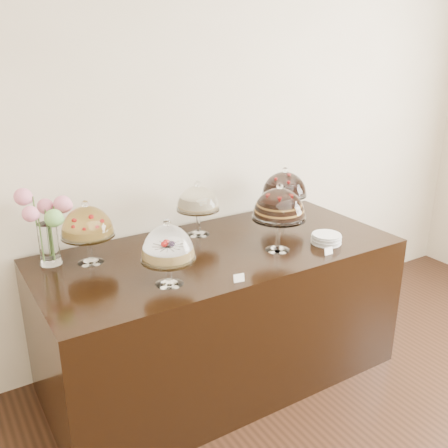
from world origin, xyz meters
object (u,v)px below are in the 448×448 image
flower_vase (46,223)px  plate_stack (326,239)px  display_counter (220,314)px  cake_stand_choco_layer (279,206)px  cake_stand_dark_choco (285,186)px  cake_stand_fruit_tart (87,224)px  cake_stand_cheesecake (198,200)px  cake_stand_sugar_sponge (168,246)px

flower_vase → plate_stack: bearing=-21.0°
display_counter → cake_stand_choco_layer: size_ratio=5.22×
display_counter → flower_vase: (-0.93, 0.32, 0.70)m
cake_stand_dark_choco → cake_stand_fruit_tart: bearing=-179.1°
cake_stand_cheesecake → cake_stand_dark_choco: cake_stand_dark_choco is taller
flower_vase → plate_stack: flower_vase is taller
cake_stand_fruit_tart → cake_stand_choco_layer: bearing=-22.3°
cake_stand_choco_layer → cake_stand_sugar_sponge: bearing=-175.2°
cake_stand_choco_layer → cake_stand_fruit_tart: 1.11m
cake_stand_dark_choco → cake_stand_fruit_tart: cake_stand_dark_choco is taller
cake_stand_fruit_tart → display_counter: bearing=-17.6°
cake_stand_fruit_tart → plate_stack: size_ratio=2.03×
display_counter → cake_stand_fruit_tart: size_ratio=5.94×
cake_stand_choco_layer → cake_stand_fruit_tart: bearing=157.7°
display_counter → flower_vase: 1.20m
cake_stand_dark_choco → flower_vase: size_ratio=0.83×
display_counter → cake_stand_dark_choco: cake_stand_dark_choco is taller
cake_stand_dark_choco → plate_stack: (-0.07, -0.52, -0.21)m
cake_stand_dark_choco → flower_vase: (-1.61, 0.07, 0.01)m
cake_stand_sugar_sponge → cake_stand_fruit_tart: size_ratio=0.97×
cake_stand_dark_choco → cake_stand_choco_layer: bearing=-131.5°
cake_stand_sugar_sponge → cake_stand_dark_choco: 1.25m
cake_stand_sugar_sponge → display_counter: bearing=28.8°
cake_stand_choco_layer → flower_vase: (-1.22, 0.51, -0.03)m
cake_stand_choco_layer → display_counter: bearing=147.4°
cake_stand_sugar_sponge → plate_stack: (1.08, -0.02, -0.18)m
cake_stand_fruit_tart → cake_stand_cheesecake: bearing=4.9°
display_counter → cake_stand_choco_layer: (0.30, -0.19, 0.73)m
cake_stand_cheesecake → plate_stack: size_ratio=1.98×
cake_stand_sugar_sponge → cake_stand_fruit_tart: cake_stand_fruit_tart is taller
display_counter → cake_stand_cheesecake: bearing=87.2°
cake_stand_fruit_tart → cake_stand_sugar_sponge: bearing=-61.2°
cake_stand_sugar_sponge → plate_stack: size_ratio=1.97×
display_counter → plate_stack: size_ratio=12.04×
cake_stand_sugar_sponge → cake_stand_cheesecake: 0.73m
display_counter → flower_vase: flower_vase is taller
cake_stand_cheesecake → cake_stand_dark_choco: (0.67, -0.04, 0.01)m
cake_stand_cheesecake → cake_stand_fruit_tart: 0.74m
flower_vase → plate_stack: 1.67m
cake_stand_choco_layer → cake_stand_fruit_tart: cake_stand_choco_layer is taller
cake_stand_choco_layer → flower_vase: 1.33m
display_counter → cake_stand_cheesecake: (0.01, 0.29, 0.68)m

